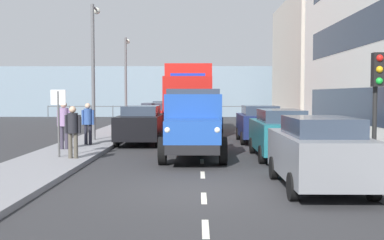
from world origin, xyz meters
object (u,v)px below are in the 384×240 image
(car_black_oppositeside_0, at_px, (141,124))
(pedestrian_couple_b, at_px, (64,121))
(car_grey_kerbside_near, at_px, (318,152))
(car_maroon_oppositeside_2, at_px, (164,112))
(lamp_post_far, at_px, (126,73))
(street_sign, at_px, (58,111))
(lamp_post_promenade, at_px, (94,59))
(lorry_cargo_red, at_px, (189,97))
(car_navy_kerbside_2, at_px, (259,123))
(car_red_oppositeside_1, at_px, (156,116))
(pedestrian_with_bag, at_px, (88,120))
(car_teal_kerbside_1, at_px, (280,133))
(truck_vintage_blue, at_px, (193,125))
(pedestrian_by_lamp, at_px, (73,128))
(traffic_light_near, at_px, (377,86))

(car_black_oppositeside_0, xyz_separation_m, pedestrian_couple_b, (2.53, 3.40, 0.33))
(car_grey_kerbside_near, bearing_deg, car_maroon_oppositeside_2, -77.11)
(lamp_post_far, height_order, street_sign, lamp_post_far)
(lamp_post_promenade, distance_m, lamp_post_far, 9.15)
(lorry_cargo_red, distance_m, car_navy_kerbside_2, 5.87)
(lorry_cargo_red, distance_m, car_red_oppositeside_1, 2.94)
(car_grey_kerbside_near, relative_size, pedestrian_couple_b, 2.21)
(pedestrian_with_bag, distance_m, lamp_post_promenade, 3.52)
(car_grey_kerbside_near, height_order, car_teal_kerbside_1, same)
(car_red_oppositeside_1, distance_m, street_sign, 12.85)
(truck_vintage_blue, height_order, car_navy_kerbside_2, truck_vintage_blue)
(pedestrian_couple_b, relative_size, lamp_post_promenade, 0.29)
(car_grey_kerbside_near, distance_m, street_sign, 8.72)
(lorry_cargo_red, height_order, car_teal_kerbside_1, lorry_cargo_red)
(car_teal_kerbside_1, relative_size, lamp_post_promenade, 0.68)
(lamp_post_promenade, bearing_deg, street_sign, 91.68)
(car_teal_kerbside_1, bearing_deg, pedestrian_with_bag, -21.79)
(car_teal_kerbside_1, bearing_deg, lamp_post_promenade, -34.23)
(car_grey_kerbside_near, relative_size, car_teal_kerbside_1, 0.95)
(car_red_oppositeside_1, height_order, car_maroon_oppositeside_2, same)
(car_teal_kerbside_1, height_order, pedestrian_by_lamp, pedestrian_by_lamp)
(car_teal_kerbside_1, height_order, lamp_post_far, lamp_post_far)
(pedestrian_with_bag, bearing_deg, car_maroon_oppositeside_2, -97.33)
(car_maroon_oppositeside_2, bearing_deg, pedestrian_couple_b, 81.60)
(car_teal_kerbside_1, bearing_deg, car_maroon_oppositeside_2, -73.62)
(pedestrian_with_bag, height_order, traffic_light_near, traffic_light_near)
(lorry_cargo_red, xyz_separation_m, car_maroon_oppositeside_2, (2.07, -8.48, -1.18))
(car_maroon_oppositeside_2, distance_m, lamp_post_far, 5.44)
(traffic_light_near, xyz_separation_m, street_sign, (9.41, -2.89, -0.79))
(car_navy_kerbside_2, bearing_deg, pedestrian_couple_b, 26.77)
(lorry_cargo_red, xyz_separation_m, car_red_oppositeside_1, (2.07, -1.73, -1.18))
(lorry_cargo_red, bearing_deg, truck_vintage_blue, 91.96)
(car_maroon_oppositeside_2, distance_m, traffic_light_near, 23.54)
(pedestrian_by_lamp, distance_m, traffic_light_near, 9.33)
(car_black_oppositeside_0, xyz_separation_m, car_maroon_oppositeside_2, (0.00, -13.76, -0.00))
(pedestrian_with_bag, distance_m, traffic_light_near, 11.61)
(car_black_oppositeside_0, relative_size, pedestrian_by_lamp, 2.69)
(lorry_cargo_red, relative_size, car_teal_kerbside_1, 1.93)
(lamp_post_far, bearing_deg, car_red_oppositeside_1, 129.98)
(lorry_cargo_red, xyz_separation_m, car_teal_kerbside_1, (-3.38, 10.05, -1.18))
(car_red_oppositeside_1, xyz_separation_m, pedestrian_couple_b, (2.53, 10.41, 0.33))
(car_teal_kerbside_1, xyz_separation_m, car_maroon_oppositeside_2, (5.45, -18.53, 0.00))
(traffic_light_near, bearing_deg, pedestrian_by_lamp, -16.40)
(pedestrian_with_bag, bearing_deg, street_sign, 89.20)
(car_grey_kerbside_near, height_order, car_maroon_oppositeside_2, same)
(car_grey_kerbside_near, bearing_deg, street_sign, -30.29)
(truck_vintage_blue, relative_size, car_red_oppositeside_1, 1.31)
(lorry_cargo_red, distance_m, car_grey_kerbside_near, 15.73)
(pedestrian_by_lamp, bearing_deg, lamp_post_promenade, -83.49)
(car_grey_kerbside_near, height_order, street_sign, street_sign)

